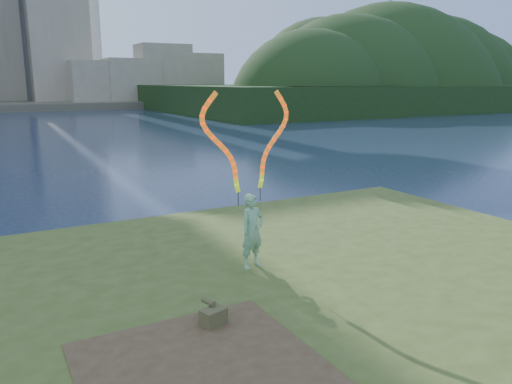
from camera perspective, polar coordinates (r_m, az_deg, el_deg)
ground at (r=11.09m, az=-2.03°, el=-12.23°), size 320.00×320.00×0.00m
grassy_knoll at (r=9.16m, az=4.69°, el=-15.55°), size 20.00×18.00×0.80m
dirt_patch at (r=7.33m, az=-6.40°, el=-19.10°), size 3.20×3.00×0.02m
far_shore at (r=104.18m, az=-26.63°, el=9.03°), size 320.00×40.00×1.20m
wooded_hill at (r=94.24m, az=14.30°, el=9.45°), size 78.00×50.00×63.00m
woman_with_ribbons at (r=10.29m, az=-0.53°, el=-1.09°), size 1.96×0.66×3.97m
canvas_bag at (r=8.29m, az=-4.93°, el=-13.94°), size 0.46×0.52×0.38m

